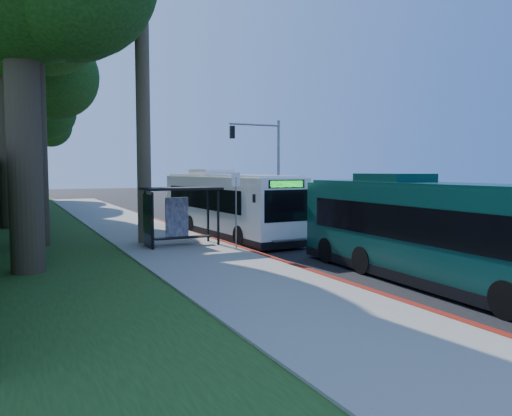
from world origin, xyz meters
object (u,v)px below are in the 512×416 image
white_bus (226,203)px  pickup (286,211)px  bus_shelter (175,205)px  teal_bus (430,230)px

white_bus → pickup: 5.96m
bus_shelter → teal_bus: size_ratio=0.30×
teal_bus → bus_shelter: bearing=118.4°
white_bus → teal_bus: size_ratio=1.05×
teal_bus → pickup: (3.91, 15.27, -0.72)m
pickup → teal_bus: bearing=-119.8°
bus_shelter → pickup: 10.31m
bus_shelter → pickup: bearing=33.4°
teal_bus → pickup: size_ratio=1.81×
white_bus → teal_bus: bearing=-87.2°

